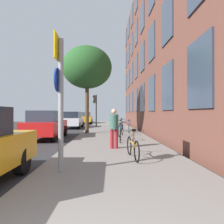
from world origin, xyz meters
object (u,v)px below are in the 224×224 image
Objects in this scene: sign_post at (60,92)px; bicycle_1 at (120,134)px; bicycle_3 at (129,127)px; car_1 at (46,124)px; pedestrian_0 at (114,126)px; car_2 at (72,120)px; tree_near at (87,68)px; bicycle_2 at (121,130)px; traffic_light at (95,105)px; bicycle_0 at (133,147)px; bicycle_4 at (122,126)px; car_3 at (85,118)px.

bicycle_1 is at bearing 70.99° from sign_post.
car_1 is (-5.08, -2.50, 0.36)m from bicycle_3.
pedestrian_0 is 0.35× the size of car_2.
tree_near reaches higher than bicycle_1.
sign_post is 7.89m from bicycle_2.
traffic_light is 1.93× the size of bicycle_0.
bicycle_3 is 6.68m from pedestrian_0.
bicycle_0 is 3.75m from bicycle_1.
bicycle_4 reaches higher than bicycle_3.
bicycle_2 is 9.09m from car_2.
pedestrian_0 reaches higher than bicycle_1.
pedestrian_0 reaches higher than car_1.
bicycle_2 is (1.96, 7.50, -1.49)m from sign_post.
bicycle_4 is 6.19m from car_2.
sign_post is at bearing -113.69° from pedestrian_0.
bicycle_4 is (2.31, 11.38, -1.49)m from sign_post.
bicycle_2 is at bearing -62.37° from car_2.
tree_near is 1.34× the size of car_1.
bicycle_4 is at bearing 38.24° from tree_near.
traffic_light is 9.42m from car_1.
traffic_light is 1.95× the size of bicycle_3.
car_2 is at bearing 137.60° from bicycle_4.
pedestrian_0 is at bearing -100.88° from bicycle_1.
traffic_light reaches higher than bicycle_2.
car_1 reaches higher than bicycle_0.
bicycle_3 reaches higher than bicycle_0.
tree_near is 7.51m from car_2.
car_2 is (-3.64, 12.37, -0.16)m from pedestrian_0.
bicycle_4 is at bearing 78.52° from sign_post.
bicycle_0 is 7.23m from car_1.
bicycle_3 is (2.74, -6.49, -1.88)m from traffic_light.
bicycle_3 is 1.08× the size of pedestrian_0.
car_1 and car_3 have the same top height.
pedestrian_0 is at bearing -83.70° from traffic_light.
car_1 reaches higher than bicycle_2.
sign_post reaches higher than car_1.
bicycle_2 is at bearing 89.38° from bicycle_0.
bicycle_2 is 3.90m from bicycle_4.
traffic_light reaches higher than bicycle_1.
sign_post is 0.72× the size of car_1.
car_3 is (-4.13, 12.50, 0.34)m from bicycle_4.
bicycle_3 is at bearing -77.12° from bicycle_4.
car_2 is at bearing 108.07° from tree_near.
car_1 and car_2 have the same top height.
bicycle_4 is at bearing 83.62° from pedestrian_0.
car_3 reaches higher than bicycle_2.
sign_post reaches higher than pedestrian_0.
sign_post reaches higher than car_3.
sign_post is 11.70m from bicycle_4.
car_2 is at bearing 89.05° from car_1.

